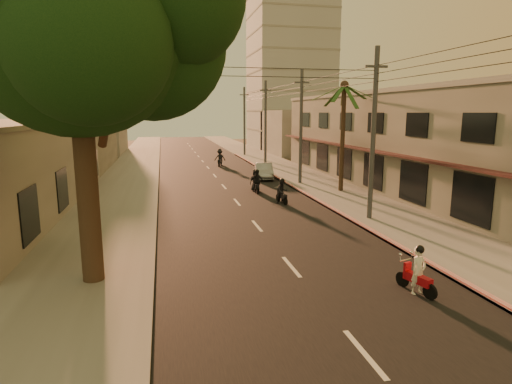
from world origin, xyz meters
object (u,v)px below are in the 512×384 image
palm_tree (344,91)px  scooter_far_b (220,158)px  parked_car (264,171)px  scooter_red (418,272)px  scooter_mid_a (282,192)px  broadleaf_tree (89,22)px  scooter_mid_b (257,182)px  scooter_far_a (255,181)px

palm_tree → scooter_far_b: palm_tree is taller
parked_car → palm_tree: bearing=-52.6°
palm_tree → parked_car: palm_tree is taller
scooter_red → scooter_mid_a: 14.17m
broadleaf_tree → scooter_far_b: (8.03, 30.86, -7.59)m
scooter_far_b → scooter_mid_a: bearing=-68.9°
palm_tree → scooter_red: bearing=-105.6°
scooter_mid_a → scooter_far_b: 20.01m
palm_tree → scooter_mid_b: palm_tree is taller
broadleaf_tree → palm_tree: (14.61, 13.86, -1.33)m
broadleaf_tree → palm_tree: size_ratio=1.48×
scooter_far_b → parked_car: size_ratio=0.45×
broadleaf_tree → scooter_far_a: size_ratio=7.28×
palm_tree → scooter_far_b: bearing=111.2°
palm_tree → scooter_red: palm_tree is taller
scooter_mid_a → parked_car: scooter_mid_a is taller
scooter_far_b → palm_tree: bearing=-51.5°
broadleaf_tree → scooter_far_a: bearing=61.1°
parked_car → scooter_far_a: bearing=-100.3°
scooter_red → palm_tree: bearing=59.7°
scooter_mid_a → scooter_mid_b: size_ratio=0.96×
broadleaf_tree → scooter_far_b: 32.78m
palm_tree → parked_car: 10.63m
scooter_far_a → scooter_far_b: scooter_far_b is taller
broadleaf_tree → parked_car: bearing=63.5°
broadleaf_tree → scooter_far_b: size_ratio=6.27×
broadleaf_tree → scooter_red: bearing=-18.4°
palm_tree → scooter_red: size_ratio=5.08×
broadleaf_tree → parked_car: (10.62, 21.28, -7.80)m
scooter_mid_b → parked_car: size_ratio=0.41×
scooter_mid_b → parked_car: scooter_mid_b is taller
palm_tree → broadleaf_tree: bearing=-136.5°
scooter_red → scooter_far_b: scooter_far_b is taller
scooter_red → parked_car: 24.56m
scooter_far_a → scooter_far_b: (-0.57, 15.32, 0.15)m
scooter_far_a → parked_car: bearing=79.5°
scooter_far_b → parked_car: 9.93m
scooter_mid_a → scooter_mid_b: 4.00m
scooter_red → parked_car: bearing=73.5°
scooter_far_b → scooter_far_a: bearing=-70.6°
palm_tree → scooter_mid_a: 8.80m
scooter_mid_b → scooter_far_b: size_ratio=0.90×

